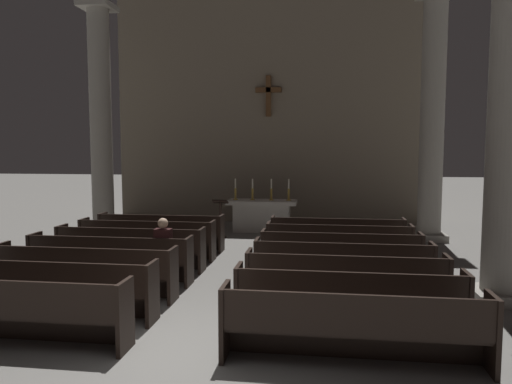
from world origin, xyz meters
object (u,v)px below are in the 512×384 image
(pew_left_row_3, at_px, (85,272))
(lectern, at_px, (220,219))
(column_right_second, at_px, (432,121))
(altar, at_px, (262,215))
(pew_left_row_1, at_px, (11,311))
(pew_right_row_1, at_px, (354,328))
(candlestick_inner_left, at_px, (252,193))
(pew_left_row_6, at_px, (147,239))
(pew_right_row_2, at_px, (349,301))
(pew_right_row_6, at_px, (339,244))
(candlestick_outer_right, at_px, (289,194))
(pew_right_row_5, at_px, (340,254))
(pew_right_row_4, at_px, (342,266))
(pew_left_row_2, at_px, (53,289))
(pew_right_row_3, at_px, (345,282))
(pew_right_row_7, at_px, (337,236))
(candlestick_inner_right, at_px, (271,193))
(lone_worshipper, at_px, (165,249))
(pew_left_row_5, at_px, (130,248))
(candlestick_outer_left, at_px, (235,193))
(pew_left_row_7, at_px, (161,232))
(column_left_second, at_px, (101,123))
(column_right_nearest, at_px, (509,102))
(pew_left_row_4, at_px, (110,259))

(pew_left_row_3, height_order, lectern, lectern)
(column_right_second, height_order, altar, column_right_second)
(pew_left_row_1, xyz_separation_m, pew_right_row_1, (4.53, 0.00, 0.00))
(pew_right_row_1, relative_size, candlestick_inner_left, 4.85)
(pew_left_row_6, relative_size, pew_right_row_2, 1.00)
(pew_left_row_1, bearing_deg, pew_right_row_2, 12.75)
(pew_right_row_6, distance_m, candlestick_outer_right, 4.45)
(pew_right_row_5, relative_size, lectern, 2.83)
(pew_right_row_5, xyz_separation_m, lectern, (-3.35, 3.97, 0.07))
(altar, bearing_deg, pew_right_row_5, -66.37)
(pew_right_row_4, bearing_deg, pew_left_row_2, -155.66)
(pew_right_row_2, bearing_deg, pew_right_row_6, 90.00)
(pew_right_row_3, xyz_separation_m, column_right_second, (2.69, 6.47, 2.95))
(pew_left_row_2, relative_size, pew_right_row_7, 1.00)
(candlestick_inner_right, distance_m, lectern, 1.96)
(pew_right_row_2, xyz_separation_m, column_right_second, (2.69, 7.50, 2.95))
(pew_right_row_2, xyz_separation_m, candlestick_inner_right, (-1.96, 8.25, 0.75))
(lectern, height_order, lone_worshipper, lone_worshipper)
(pew_left_row_5, height_order, candlestick_outer_left, candlestick_outer_left)
(pew_right_row_2, bearing_deg, pew_left_row_3, 167.25)
(pew_left_row_7, relative_size, candlestick_outer_left, 4.85)
(pew_left_row_1, distance_m, candlestick_inner_left, 9.51)
(pew_left_row_3, relative_size, altar, 1.48)
(pew_right_row_5, xyz_separation_m, column_left_second, (-7.22, 4.42, 2.95))
(pew_left_row_3, bearing_deg, column_right_nearest, 6.46)
(pew_right_row_4, relative_size, column_right_second, 0.46)
(pew_left_row_3, height_order, pew_left_row_7, same)
(pew_right_row_3, height_order, pew_right_row_7, same)
(pew_right_row_3, xyz_separation_m, pew_right_row_7, (0.00, 4.10, 0.00))
(pew_left_row_6, height_order, pew_right_row_3, same)
(pew_right_row_1, xyz_separation_m, lone_worshipper, (-3.41, 3.11, 0.22))
(pew_left_row_3, relative_size, candlestick_outer_right, 4.85)
(pew_right_row_3, distance_m, candlestick_inner_right, 7.52)
(pew_right_row_1, height_order, candlestick_inner_left, candlestick_inner_left)
(pew_left_row_1, xyz_separation_m, candlestick_outer_left, (1.41, 9.27, 0.75))
(pew_left_row_1, xyz_separation_m, pew_right_row_7, (4.53, 6.15, 0.00))
(candlestick_inner_right, relative_size, lone_worshipper, 0.51)
(pew_left_row_6, height_order, pew_left_row_7, same)
(pew_left_row_7, distance_m, pew_right_row_3, 6.11)
(pew_left_row_3, xyz_separation_m, lectern, (1.17, 6.02, 0.07))
(pew_left_row_4, bearing_deg, column_right_nearest, -1.63)
(pew_right_row_4, height_order, lone_worshipper, lone_worshipper)
(pew_right_row_3, bearing_deg, candlestick_inner_left, 109.54)
(pew_left_row_3, relative_size, pew_right_row_4, 1.00)
(pew_left_row_3, xyz_separation_m, column_left_second, (-2.69, 6.47, 2.95))
(pew_left_row_7, relative_size, candlestick_inner_right, 4.85)
(altar, distance_m, candlestick_outer_right, 1.10)
(pew_left_row_3, height_order, candlestick_inner_left, candlestick_inner_left)
(pew_left_row_5, distance_m, lectern, 4.14)
(pew_right_row_1, bearing_deg, lone_worshipper, 137.67)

